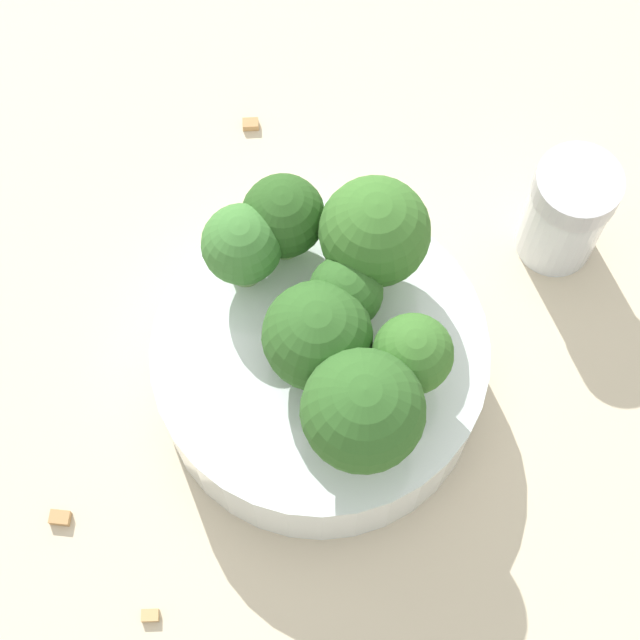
{
  "coord_description": "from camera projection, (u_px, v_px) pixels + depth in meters",
  "views": [
    {
      "loc": [
        0.17,
        0.03,
        0.49
      ],
      "look_at": [
        0.0,
        0.0,
        0.08
      ],
      "focal_mm": 60.0,
      "sensor_mm": 36.0,
      "label": 1
    }
  ],
  "objects": [
    {
      "name": "broccoli_floret_0",
      "position": [
        322.0,
        337.0,
        0.44
      ],
      "size": [
        0.05,
        0.05,
        0.05
      ],
      "color": "#8EB770",
      "rests_on": "bowl"
    },
    {
      "name": "almond_crumb_2",
      "position": [
        59.0,
        517.0,
        0.48
      ],
      "size": [
        0.01,
        0.01,
        0.01
      ],
      "primitive_type": "cube",
      "rotation": [
        0.0,
        0.0,
        4.79
      ],
      "color": "#AD7F4C",
      "rests_on": "ground_plane"
    },
    {
      "name": "almond_crumb_0",
      "position": [
        250.0,
        122.0,
        0.57
      ],
      "size": [
        0.01,
        0.01,
        0.01
      ],
      "primitive_type": "cube",
      "rotation": [
        0.0,
        0.0,
        1.81
      ],
      "color": "#AD7F4C",
      "rests_on": "ground_plane"
    },
    {
      "name": "broccoli_floret_2",
      "position": [
        283.0,
        218.0,
        0.47
      ],
      "size": [
        0.04,
        0.04,
        0.05
      ],
      "color": "#84AD66",
      "rests_on": "bowl"
    },
    {
      "name": "almond_crumb_1",
      "position": [
        150.0,
        615.0,
        0.47
      ],
      "size": [
        0.01,
        0.01,
        0.01
      ],
      "primitive_type": "cube",
      "rotation": [
        0.0,
        0.0,
        4.94
      ],
      "color": "tan",
      "rests_on": "ground_plane"
    },
    {
      "name": "broccoli_floret_1",
      "position": [
        412.0,
        356.0,
        0.44
      ],
      "size": [
        0.03,
        0.03,
        0.05
      ],
      "color": "#8EB770",
      "rests_on": "bowl"
    },
    {
      "name": "broccoli_floret_5",
      "position": [
        346.0,
        294.0,
        0.45
      ],
      "size": [
        0.03,
        0.03,
        0.04
      ],
      "color": "#84AD66",
      "rests_on": "bowl"
    },
    {
      "name": "bowl",
      "position": [
        320.0,
        367.0,
        0.49
      ],
      "size": [
        0.15,
        0.15,
        0.05
      ],
      "primitive_type": "cylinder",
      "color": "silver",
      "rests_on": "ground_plane"
    },
    {
      "name": "broccoli_floret_6",
      "position": [
        242.0,
        246.0,
        0.46
      ],
      "size": [
        0.04,
        0.04,
        0.05
      ],
      "color": "#84AD66",
      "rests_on": "bowl"
    },
    {
      "name": "broccoli_floret_3",
      "position": [
        363.0,
        412.0,
        0.42
      ],
      "size": [
        0.05,
        0.05,
        0.06
      ],
      "color": "#7A9E5B",
      "rests_on": "bowl"
    },
    {
      "name": "ground_plane",
      "position": [
        320.0,
        384.0,
        0.51
      ],
      "size": [
        3.0,
        3.0,
        0.0
      ],
      "primitive_type": "plane",
      "color": "beige"
    },
    {
      "name": "broccoli_floret_4",
      "position": [
        375.0,
        234.0,
        0.45
      ],
      "size": [
        0.05,
        0.05,
        0.06
      ],
      "color": "#7A9E5B",
      "rests_on": "bowl"
    },
    {
      "name": "pepper_shaker",
      "position": [
        566.0,
        212.0,
        0.51
      ],
      "size": [
        0.04,
        0.04,
        0.06
      ],
      "color": "silver",
      "rests_on": "ground_plane"
    }
  ]
}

